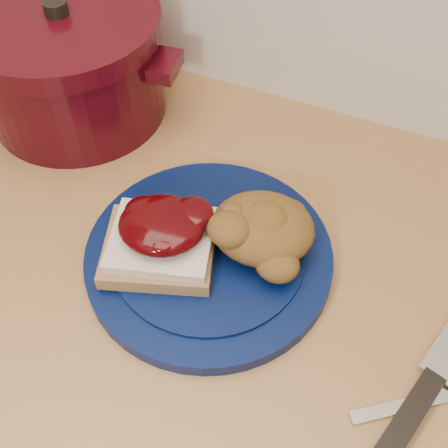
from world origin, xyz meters
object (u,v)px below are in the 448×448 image
at_px(chef_knife, 426,390).
at_px(butter_knife, 433,399).
at_px(dutch_oven, 70,64).
at_px(pepper_grinder, 15,56).
at_px(plate, 209,256).

relative_size(chef_knife, butter_knife, 1.86).
relative_size(dutch_oven, pepper_grinder, 2.53).
height_order(butter_knife, pepper_grinder, pepper_grinder).
xyz_separation_m(plate, chef_knife, (0.26, -0.06, -0.00)).
xyz_separation_m(chef_knife, dutch_oven, (-0.54, 0.23, 0.07)).
bearing_deg(butter_knife, plate, 130.03).
xyz_separation_m(plate, pepper_grinder, (-0.37, 0.17, 0.05)).
distance_m(dutch_oven, pepper_grinder, 0.09).
xyz_separation_m(chef_knife, pepper_grinder, (-0.63, 0.23, 0.05)).
relative_size(plate, chef_knife, 0.89).
height_order(butter_knife, dutch_oven, dutch_oven).
bearing_deg(butter_knife, dutch_oven, 120.19).
relative_size(plate, pepper_grinder, 2.27).
relative_size(plate, butter_knife, 1.67).
xyz_separation_m(butter_knife, pepper_grinder, (-0.64, 0.23, 0.06)).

